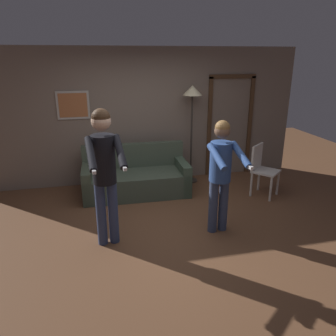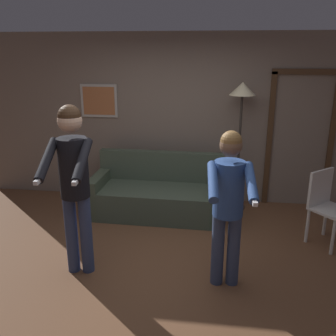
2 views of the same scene
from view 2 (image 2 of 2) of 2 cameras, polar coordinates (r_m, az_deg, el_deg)
name	(u,v)px [view 2 (image 2 of 2)]	position (r m, az deg, el deg)	size (l,w,h in m)	color
ground_plane	(155,268)	(4.36, -1.93, -14.95)	(12.00, 12.00, 0.00)	brown
back_wall_assembly	(178,119)	(5.88, 1.58, 7.43)	(6.40, 0.10, 2.60)	#7D6D60
couch	(158,196)	(5.55, -1.57, -4.22)	(1.92, 0.89, 0.87)	#445040
torchiere_lamp	(242,102)	(5.50, 11.18, 9.83)	(0.37, 0.37, 1.91)	#332D28
person_standing_left	(73,174)	(3.92, -14.22, -0.94)	(0.47, 0.73, 1.84)	navy
person_standing_right	(229,197)	(3.69, 9.21, -4.38)	(0.46, 0.66, 1.63)	#384669
dining_chair_distant	(326,203)	(5.05, 22.93, -4.93)	(0.59, 0.59, 0.93)	silver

